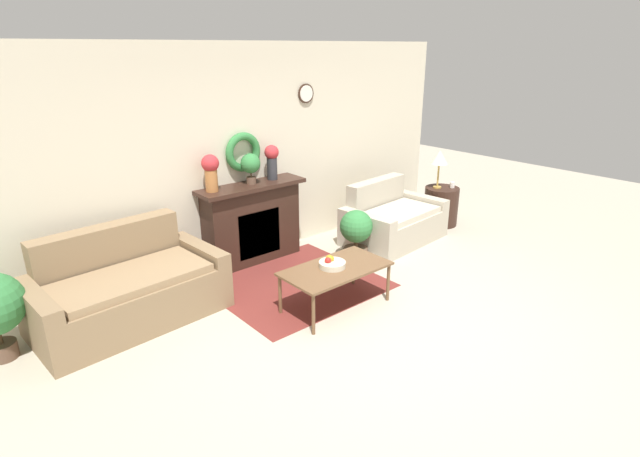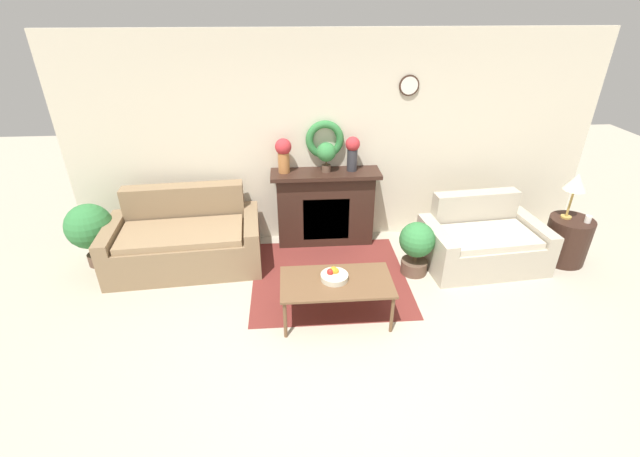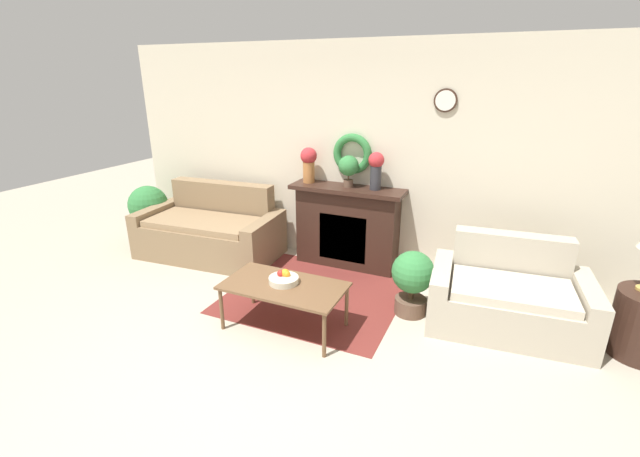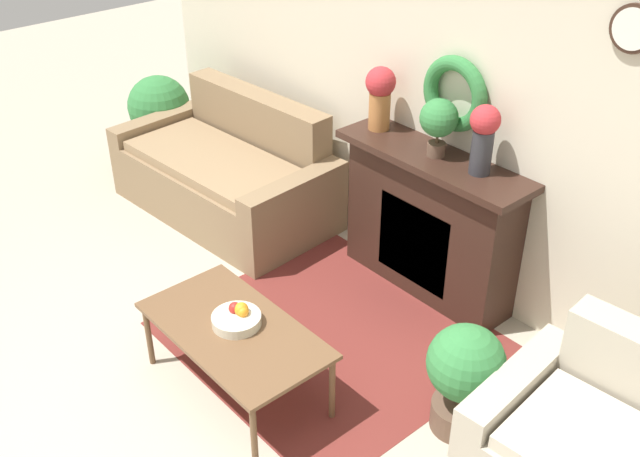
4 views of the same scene
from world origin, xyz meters
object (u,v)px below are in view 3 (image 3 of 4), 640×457
Objects in this scene: fireplace at (347,226)px; potted_plant_on_mantel at (349,167)px; couch_left at (211,231)px; potted_plant_floor_by_couch at (149,207)px; loveseat_right at (508,298)px; coffee_table at (284,288)px; potted_plant_floor_by_loveseat at (412,278)px; fruit_bowl at (284,279)px; vase_on_mantel_right at (376,168)px; vase_on_mantel_left at (309,162)px.

fireplace is 0.75m from potted_plant_on_mantel.
couch_left reaches higher than potted_plant_floor_by_couch.
loveseat_right is 2.16m from coffee_table.
potted_plant_floor_by_loveseat is (1.05, 0.76, -0.03)m from coffee_table.
vase_on_mantel_right is (0.38, 1.57, 0.79)m from fruit_bowl.
potted_plant_floor_by_loveseat reaches higher than fruit_bowl.
loveseat_right reaches higher than potted_plant_floor_by_couch.
fireplace reaches higher than potted_plant_floor_by_couch.
loveseat_right is at bearing -15.63° from vase_on_mantel_left.
vase_on_mantel_right is 3.37m from potted_plant_floor_by_couch.
vase_on_mantel_right is (0.36, 1.61, 0.87)m from coffee_table.
vase_on_mantel_left is at bearing 159.38° from loveseat_right.
vase_on_mantel_left is 2.54m from potted_plant_floor_by_couch.
fruit_bowl is 1.80m from vase_on_mantel_right.
vase_on_mantel_left is 0.87m from vase_on_mantel_right.
fruit_bowl is 1.74m from potted_plant_on_mantel.
vase_on_mantel_right reaches higher than potted_plant_floor_by_couch.
vase_on_mantel_right is at bearing 0.94° from fireplace.
coffee_table is at bearing -102.69° from vase_on_mantel_right.
potted_plant_floor_by_couch is (-4.84, 0.31, 0.23)m from loveseat_right.
vase_on_mantel_right is (-1.58, 0.68, 1.00)m from loveseat_right.
couch_left is 4.30× the size of vase_on_mantel_right.
potted_plant_floor_by_couch is at bearing -172.88° from fireplace.
potted_plant_floor_by_couch is (-2.39, -0.37, -0.77)m from vase_on_mantel_left.
vase_on_mantel_left is at bearing 177.86° from potted_plant_on_mantel.
fruit_bowl is at bearing -72.93° from vase_on_mantel_left.
vase_on_mantel_left reaches higher than potted_plant_floor_by_loveseat.
fireplace is 1.57m from fruit_bowl.
vase_on_mantel_right is at bearing 6.48° from potted_plant_floor_by_couch.
potted_plant_floor_by_loveseat is at bearing -12.93° from couch_left.
couch_left reaches higher than potted_plant_floor_by_loveseat.
loveseat_right is (3.71, -0.26, -0.03)m from couch_left.
potted_plant_floor_by_loveseat is at bearing -39.74° from fireplace.
vase_on_mantel_right reaches higher than vase_on_mantel_left.
loveseat_right is 1.84× the size of potted_plant_floor_by_couch.
coffee_table is 4.05× the size of fruit_bowl.
loveseat_right reaches higher than potted_plant_floor_by_loveseat.
potted_plant_on_mantel is (0.01, -0.01, 0.75)m from fireplace.
couch_left is 1.26× the size of loveseat_right.
fireplace is at bearing 140.26° from potted_plant_floor_by_loveseat.
coffee_table is (-0.02, -1.61, -0.10)m from fireplace.
fireplace is 2.94m from potted_plant_floor_by_couch.
coffee_table is 0.09m from fruit_bowl.
vase_on_mantel_left is (-0.50, 1.61, 0.87)m from coffee_table.
vase_on_mantel_left reaches higher than potted_plant_floor_by_couch.
fireplace is 3.68× the size of potted_plant_on_mantel.
loveseat_right is at bearing 10.87° from potted_plant_floor_by_loveseat.
fruit_bowl is 0.42× the size of potted_plant_floor_by_loveseat.
potted_plant_on_mantel is at bearing -2.14° from vase_on_mantel_left.
potted_plant_on_mantel reaches higher than potted_plant_floor_by_couch.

